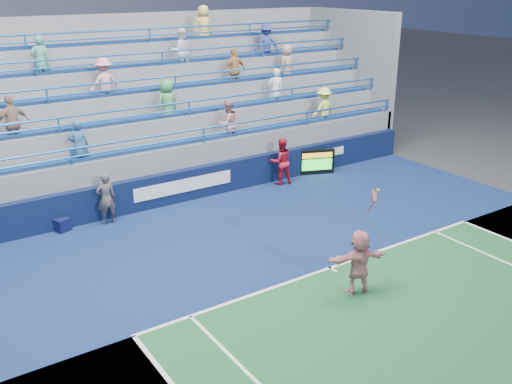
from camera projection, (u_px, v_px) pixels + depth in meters
ground at (330, 269)px, 14.90m from camera, size 120.00×120.00×0.00m
sponsor_wall at (208, 180)px, 19.77m from camera, size 18.00×0.32×1.10m
bleacher_stand at (160, 130)px, 22.35m from camera, size 18.00×5.60×6.13m
serve_speed_board at (316, 162)px, 21.92m from camera, size 1.37×0.65×0.98m
judge_chair at (62, 224)px, 17.05m from camera, size 0.52×0.53×0.72m
tennis_player at (359, 262)px, 13.51m from camera, size 1.57×0.89×2.60m
line_judge at (106, 198)px, 17.37m from camera, size 0.61×0.40×1.65m
ball_girl at (281, 161)px, 20.75m from camera, size 0.98×0.85×1.73m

